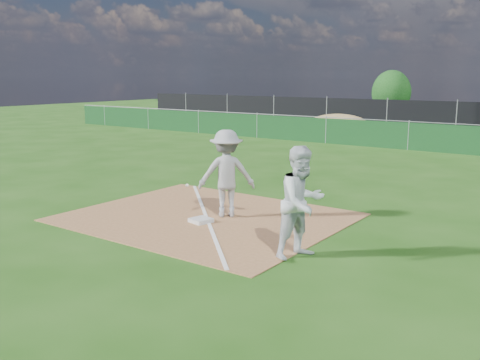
% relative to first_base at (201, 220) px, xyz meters
% --- Properties ---
extents(ground, '(90.00, 90.00, 0.00)m').
position_rel_first_base_xyz_m(ground, '(-0.20, 9.43, -0.06)').
color(ground, '#1D4A0F').
rests_on(ground, ground).
extents(infield_dirt, '(6.00, 5.00, 0.02)m').
position_rel_first_base_xyz_m(infield_dirt, '(-0.20, 0.43, -0.05)').
color(infield_dirt, '#8E5F39').
rests_on(infield_dirt, ground).
extents(foul_line, '(5.01, 5.01, 0.01)m').
position_rel_first_base_xyz_m(foul_line, '(-0.20, 0.43, -0.04)').
color(foul_line, white).
rests_on(foul_line, infield_dirt).
extents(green_fence, '(44.00, 0.05, 1.20)m').
position_rel_first_base_xyz_m(green_fence, '(-0.20, 14.43, 0.54)').
color(green_fence, '#0F3816').
rests_on(green_fence, ground).
extents(dirt_mound, '(3.38, 2.60, 1.17)m').
position_rel_first_base_xyz_m(dirt_mound, '(-5.20, 17.93, 0.52)').
color(dirt_mound, '#9A7F4A').
rests_on(dirt_mound, ground).
extents(black_fence, '(46.00, 0.04, 1.80)m').
position_rel_first_base_xyz_m(black_fence, '(-0.20, 22.43, 0.84)').
color(black_fence, black).
rests_on(black_fence, ground).
extents(parking_lot, '(46.00, 9.00, 0.01)m').
position_rel_first_base_xyz_m(parking_lot, '(-0.20, 27.43, -0.06)').
color(parking_lot, black).
rests_on(parking_lot, ground).
extents(first_base, '(0.50, 0.50, 0.09)m').
position_rel_first_base_xyz_m(first_base, '(0.00, 0.00, 0.00)').
color(first_base, silver).
rests_on(first_base, infield_dirt).
extents(play_at_first, '(1.89, 1.40, 2.01)m').
position_rel_first_base_xyz_m(play_at_first, '(0.14, 0.77, 0.96)').
color(play_at_first, '#A9A9AC').
rests_on(play_at_first, infield_dirt).
extents(runner, '(1.04, 1.18, 2.03)m').
position_rel_first_base_xyz_m(runner, '(2.92, -0.68, 0.95)').
color(runner, silver).
rests_on(runner, ground).
extents(car_left, '(4.59, 2.17, 1.52)m').
position_rel_first_base_xyz_m(car_left, '(-6.12, 26.93, 0.70)').
color(car_left, '#A5A8AC').
rests_on(car_left, parking_lot).
extents(tree_left, '(3.06, 3.06, 3.63)m').
position_rel_first_base_xyz_m(tree_left, '(-7.94, 33.19, 1.80)').
color(tree_left, '#382316').
rests_on(tree_left, ground).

